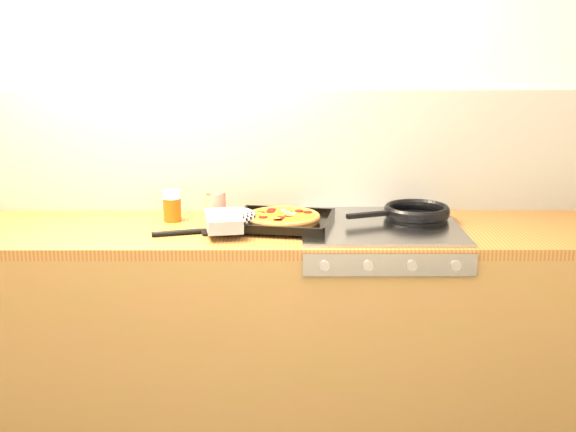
{
  "coord_description": "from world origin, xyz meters",
  "views": [
    {
      "loc": [
        0.09,
        -1.57,
        1.62
      ],
      "look_at": [
        0.1,
        1.08,
        0.95
      ],
      "focal_mm": 45.0,
      "sensor_mm": 36.0,
      "label": 1
    }
  ],
  "objects_px": {
    "pizza_on_tray": "(267,219)",
    "frying_pan": "(415,213)",
    "juice_glass": "(172,206)",
    "tomato_can": "(216,206)"
  },
  "relations": [
    {
      "from": "pizza_on_tray",
      "to": "frying_pan",
      "type": "bearing_deg",
      "value": 10.0
    },
    {
      "from": "juice_glass",
      "to": "tomato_can",
      "type": "bearing_deg",
      "value": 10.48
    },
    {
      "from": "frying_pan",
      "to": "pizza_on_tray",
      "type": "bearing_deg",
      "value": -170.0
    },
    {
      "from": "frying_pan",
      "to": "tomato_can",
      "type": "bearing_deg",
      "value": 176.25
    },
    {
      "from": "frying_pan",
      "to": "tomato_can",
      "type": "distance_m",
      "value": 0.79
    },
    {
      "from": "frying_pan",
      "to": "tomato_can",
      "type": "relative_size",
      "value": 4.1
    },
    {
      "from": "pizza_on_tray",
      "to": "tomato_can",
      "type": "distance_m",
      "value": 0.26
    },
    {
      "from": "frying_pan",
      "to": "tomato_can",
      "type": "height_order",
      "value": "tomato_can"
    },
    {
      "from": "tomato_can",
      "to": "juice_glass",
      "type": "xyz_separation_m",
      "value": [
        -0.17,
        -0.03,
        0.01
      ]
    },
    {
      "from": "juice_glass",
      "to": "pizza_on_tray",
      "type": "bearing_deg",
      "value": -17.99
    }
  ]
}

